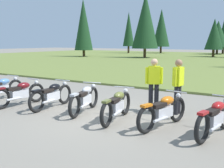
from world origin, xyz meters
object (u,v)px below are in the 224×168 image
Objects in this scene: motorcycle_maroon at (20,93)px; motorcycle_orange at (163,111)px; motorcycle_black at (52,95)px; motorcycle_silver at (85,99)px; rider_with_back_turned at (154,82)px; motorcycle_sky_blue at (1,88)px; motorcycle_red at (215,118)px; rider_in_hivis_vest at (178,83)px; motorcycle_olive at (117,105)px.

motorcycle_orange is (5.13, 0.37, 0.00)m from motorcycle_maroon.
motorcycle_black is 1.02× the size of motorcycle_silver.
motorcycle_maroon is 1.26× the size of rider_with_back_turned.
motorcycle_red is (7.82, 0.14, 0.00)m from motorcycle_sky_blue.
motorcycle_orange is at bearing -83.92° from rider_in_hivis_vest.
motorcycle_silver is 1.34m from motorcycle_olive.
rider_with_back_turned reaches higher than motorcycle_olive.
motorcycle_silver is 1.23× the size of rider_with_back_turned.
motorcycle_maroon is 4.60m from rider_with_back_turned.
motorcycle_sky_blue and motorcycle_red have the same top height.
motorcycle_sky_blue is 6.60m from rider_in_hivis_vest.
motorcycle_black is (1.18, 0.34, 0.00)m from motorcycle_maroon.
motorcycle_maroon and motorcycle_silver have the same top height.
rider_in_hivis_vest is at bearing 13.99° from motorcycle_sky_blue.
motorcycle_maroon is 1.26× the size of rider_in_hivis_vest.
motorcycle_sky_blue is at bearing -165.04° from rider_with_back_turned.
motorcycle_olive and motorcycle_orange have the same top height.
motorcycle_olive is 2.05m from rider_in_hivis_vest.
motorcycle_maroon is at bearing -169.18° from motorcycle_silver.
rider_with_back_turned is (3.03, 1.42, 0.51)m from motorcycle_black.
motorcycle_maroon and motorcycle_black have the same top height.
motorcycle_red is at bearing 3.58° from motorcycle_maroon.
motorcycle_olive is at bearing -174.95° from motorcycle_orange.
motorcycle_orange and motorcycle_red have the same top height.
motorcycle_maroon is at bearing -176.26° from motorcycle_olive.
rider_in_hivis_vest is at bearing 21.75° from motorcycle_black.
motorcycle_silver is 0.99× the size of motorcycle_orange.
rider_in_hivis_vest reaches higher than motorcycle_maroon.
motorcycle_sky_blue and motorcycle_silver have the same top height.
motorcycle_sky_blue is 5.22m from motorcycle_olive.
motorcycle_black is 2.61m from motorcycle_olive.
motorcycle_silver is (3.90, 0.21, 0.00)m from motorcycle_sky_blue.
motorcycle_sky_blue is 1.02× the size of motorcycle_silver.
motorcycle_sky_blue and motorcycle_black have the same top height.
motorcycle_maroon is 1.00× the size of motorcycle_black.
motorcycle_orange is at bearing 5.05° from motorcycle_olive.
motorcycle_black is at bearing -174.32° from motorcycle_silver.
motorcycle_black is 1.26× the size of rider_in_hivis_vest.
motorcycle_sky_blue and motorcycle_maroon have the same top height.
rider_in_hivis_vest is (0.75, 0.08, 0.00)m from rider_with_back_turned.
motorcycle_red is (6.40, 0.40, 0.00)m from motorcycle_maroon.
motorcycle_black is 1.00× the size of motorcycle_red.
motorcycle_maroon is 2.52m from motorcycle_silver.
motorcycle_olive is 1.00× the size of motorcycle_orange.
motorcycle_orange is at bearing 4.08° from motorcycle_maroon.
motorcycle_silver and motorcycle_red have the same top height.
rider_with_back_turned and rider_in_hivis_vest have the same top height.
rider_with_back_turned is at bearing 147.88° from motorcycle_red.
motorcycle_sky_blue is 1.01× the size of motorcycle_olive.
rider_in_hivis_vest reaches higher than motorcycle_orange.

